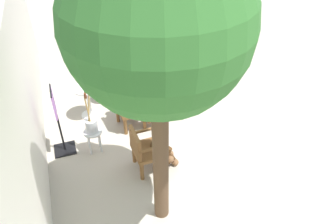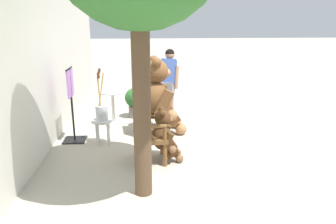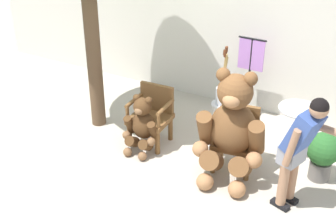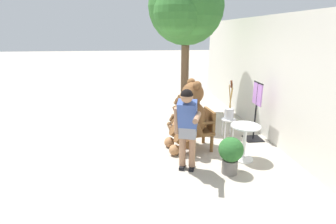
{
  "view_description": "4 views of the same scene",
  "coord_description": "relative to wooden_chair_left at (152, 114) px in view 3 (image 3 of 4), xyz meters",
  "views": [
    {
      "loc": [
        -4.75,
        1.67,
        4.32
      ],
      "look_at": [
        -0.22,
        0.06,
        0.81
      ],
      "focal_mm": 35.0,
      "sensor_mm": 36.0,
      "label": 1
    },
    {
      "loc": [
        -5.53,
        0.63,
        2.24
      ],
      "look_at": [
        -0.38,
        0.28,
        0.73
      ],
      "focal_mm": 35.0,
      "sensor_mm": 36.0,
      "label": 2
    },
    {
      "loc": [
        2.36,
        -4.47,
        3.82
      ],
      "look_at": [
        -0.36,
        0.57,
        0.6
      ],
      "focal_mm": 50.0,
      "sensor_mm": 36.0,
      "label": 3
    },
    {
      "loc": [
        5.78,
        -0.71,
        2.44
      ],
      "look_at": [
        -0.08,
        0.0,
        0.62
      ],
      "focal_mm": 28.0,
      "sensor_mm": 36.0,
      "label": 4
    }
  ],
  "objects": [
    {
      "name": "brush_bucket",
      "position": [
        0.78,
        0.79,
        0.18
      ],
      "size": [
        0.22,
        0.22,
        0.93
      ],
      "color": "silver",
      "rests_on": "white_stool"
    },
    {
      "name": "ground_plane",
      "position": [
        0.66,
        -0.64,
        -0.46
      ],
      "size": [
        60.0,
        60.0,
        0.0
      ],
      "primitive_type": "plane",
      "color": "#B2A899"
    },
    {
      "name": "wooden_chair_right",
      "position": [
        1.31,
        -0.0,
        0.0
      ],
      "size": [
        0.62,
        0.59,
        0.86
      ],
      "color": "brown",
      "rests_on": "ground"
    },
    {
      "name": "wooden_chair_left",
      "position": [
        0.0,
        0.0,
        0.0
      ],
      "size": [
        0.58,
        0.54,
        0.86
      ],
      "color": "brown",
      "rests_on": "ground"
    },
    {
      "name": "potted_plant",
      "position": [
        2.41,
        0.26,
        -0.07
      ],
      "size": [
        0.44,
        0.44,
        0.68
      ],
      "color": "slate",
      "rests_on": "ground"
    },
    {
      "name": "teddy_bear_small",
      "position": [
        0.0,
        -0.29,
        -0.04
      ],
      "size": [
        0.52,
        0.5,
        0.87
      ],
      "color": "#4C3019",
      "rests_on": "ground"
    },
    {
      "name": "clothing_display_stand",
      "position": [
        0.99,
        1.34,
        0.26
      ],
      "size": [
        0.44,
        0.4,
        1.36
      ],
      "color": "black",
      "rests_on": "ground"
    },
    {
      "name": "person_visitor",
      "position": [
        2.24,
        -0.5,
        0.46
      ],
      "size": [
        0.82,
        0.48,
        1.55
      ],
      "color": "black",
      "rests_on": "ground"
    },
    {
      "name": "back_wall",
      "position": [
        0.66,
        1.76,
        0.94
      ],
      "size": [
        10.0,
        0.16,
        2.8
      ],
      "primitive_type": "cube",
      "color": "silver",
      "rests_on": "ground"
    },
    {
      "name": "round_side_table",
      "position": [
        1.94,
        0.7,
        -0.01
      ],
      "size": [
        0.56,
        0.56,
        0.72
      ],
      "color": "white",
      "rests_on": "ground"
    },
    {
      "name": "white_stool",
      "position": [
        0.78,
        0.78,
        -0.11
      ],
      "size": [
        0.34,
        0.34,
        0.46
      ],
      "color": "silver",
      "rests_on": "ground"
    },
    {
      "name": "teddy_bear_large",
      "position": [
        1.33,
        -0.26,
        0.28
      ],
      "size": [
        0.92,
        0.91,
        1.52
      ],
      "color": "brown",
      "rests_on": "ground"
    }
  ]
}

